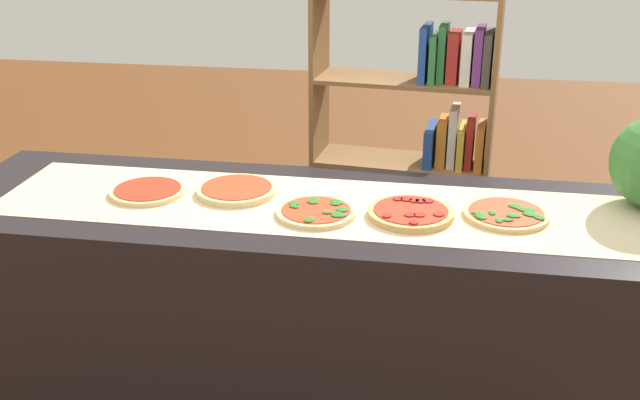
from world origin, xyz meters
name	(u,v)px	position (x,y,z in m)	size (l,w,h in m)	color
counter	(320,336)	(0.00, 0.00, 0.48)	(2.41, 0.70, 0.95)	black
parchment_paper	(320,206)	(0.00, 0.00, 0.95)	(2.04, 0.47, 0.00)	beige
pizza_plain_0	(148,191)	(-0.57, 0.01, 0.96)	(0.24, 0.24, 0.02)	#E5C17F
pizza_plain_1	(237,190)	(-0.28, 0.06, 0.97)	(0.26, 0.26, 0.02)	#E5C17F
pizza_spinach_2	(316,212)	(0.00, -0.07, 0.96)	(0.24, 0.24, 0.02)	#E5C17F
pizza_pepperoni_3	(411,213)	(0.28, -0.04, 0.97)	(0.26, 0.26, 0.03)	tan
pizza_spinach_4	(506,214)	(0.57, 0.01, 0.96)	(0.26, 0.26, 0.02)	#DBB26B
bookshelf	(425,163)	(0.30, 1.04, 0.74)	(0.80, 0.35, 1.49)	brown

